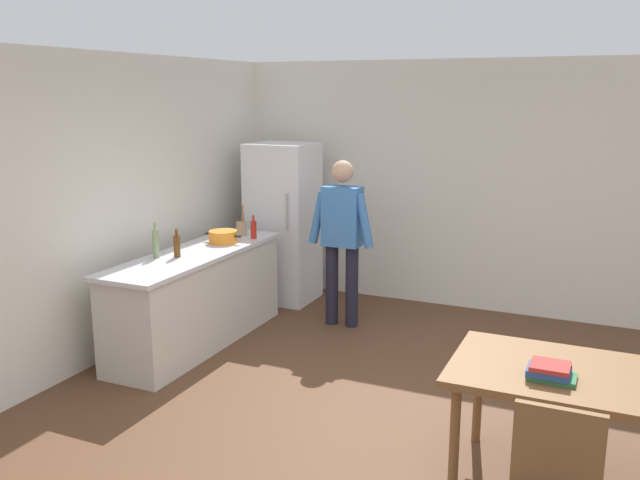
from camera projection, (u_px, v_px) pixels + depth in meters
name	position (u px, v px, depth m)	size (l,w,h in m)	color
ground_plane	(365.00, 420.00, 4.94)	(14.00, 14.00, 0.00)	brown
wall_back	(463.00, 186.00, 7.32)	(6.40, 0.12, 2.70)	silver
wall_left	(96.00, 210.00, 5.87)	(0.12, 5.60, 2.70)	silver
kitchen_counter	(197.00, 298.00, 6.36)	(0.64, 2.20, 0.90)	beige
refrigerator	(283.00, 223.00, 7.65)	(0.70, 0.67, 1.80)	white
person	(342.00, 232.00, 6.76)	(0.70, 0.22, 1.70)	#1E1E2D
dining_table	(571.00, 384.00, 3.97)	(1.40, 0.90, 0.75)	brown
cooking_pot	(223.00, 237.00, 6.63)	(0.40, 0.28, 0.12)	orange
utensil_jar	(242.00, 228.00, 6.97)	(0.11, 0.11, 0.32)	tan
bottle_vinegar_tall	(156.00, 243.00, 6.02)	(0.06, 0.06, 0.32)	gray
bottle_beer_brown	(177.00, 246.00, 6.04)	(0.06, 0.06, 0.26)	#5B3314
bottle_sauce_red	(254.00, 229.00, 6.81)	(0.06, 0.06, 0.24)	#B22319
book_stack	(550.00, 372.00, 3.84)	(0.27, 0.20, 0.09)	#387A47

